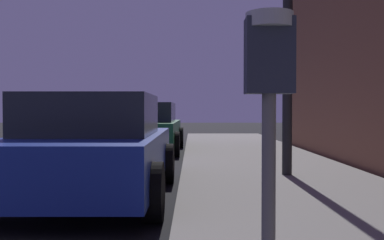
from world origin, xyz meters
name	(u,v)px	position (x,y,z in m)	size (l,w,h in m)	color
parking_meter	(268,103)	(4.50, 0.15, 1.25)	(0.19, 0.19, 1.45)	#59595B
car_blue	(93,148)	(2.85, 4.30, 0.70)	(2.07, 4.03, 1.43)	navy
car_green	(145,128)	(2.85, 10.93, 0.71)	(2.11, 4.40, 1.43)	#19592D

